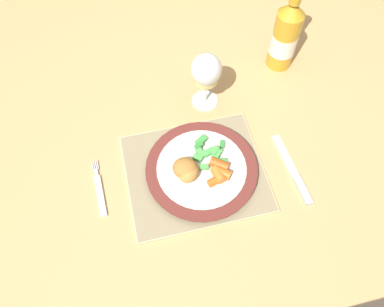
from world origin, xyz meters
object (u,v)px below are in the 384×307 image
at_px(dining_table, 179,121).
at_px(table_knife, 295,175).
at_px(wine_glass, 206,72).
at_px(fork, 100,192).
at_px(bottle, 285,35).
at_px(dinner_plate, 201,170).

bearing_deg(dining_table, table_knife, -50.57).
relative_size(table_knife, wine_glass, 1.20).
distance_m(fork, wine_glass, 0.36).
bearing_deg(wine_glass, bottle, 19.86).
height_order(fork, table_knife, table_knife).
bearing_deg(fork, dining_table, 41.93).
distance_m(dining_table, wine_glass, 0.19).
xyz_separation_m(dining_table, fork, (-0.22, -0.20, 0.08)).
xyz_separation_m(dinner_plate, bottle, (0.29, 0.28, 0.08)).
distance_m(table_knife, wine_glass, 0.31).
distance_m(fork, bottle, 0.59).
bearing_deg(table_knife, bottle, 76.26).
bearing_deg(dinner_plate, wine_glass, 73.24).
xyz_separation_m(table_knife, wine_glass, (-0.14, 0.25, 0.10)).
relative_size(dining_table, bottle, 5.60).
height_order(dining_table, wine_glass, wine_glass).
xyz_separation_m(dining_table, dinner_plate, (0.01, -0.20, 0.09)).
xyz_separation_m(dining_table, table_knife, (0.21, -0.26, 0.08)).
bearing_deg(dinner_plate, dining_table, 92.36).
bearing_deg(wine_glass, table_knife, -60.23).
height_order(dining_table, fork, fork).
bearing_deg(fork, wine_glass, 33.64).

